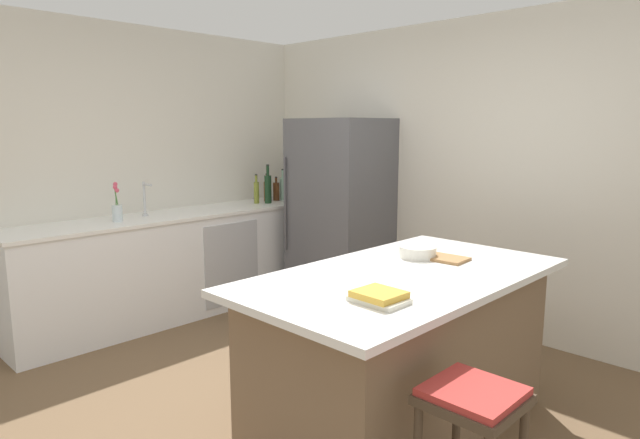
{
  "coord_description": "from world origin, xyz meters",
  "views": [
    {
      "loc": [
        2.24,
        -1.95,
        1.7
      ],
      "look_at": [
        -0.68,
        1.01,
        1.0
      ],
      "focal_mm": 30.52,
      "sensor_mm": 36.0,
      "label": 1
    }
  ],
  "objects_px": {
    "syrup_bottle": "(276,191)",
    "mixing_bowl": "(418,252)",
    "flower_vase": "(117,210)",
    "gin_bottle": "(283,188)",
    "sink_faucet": "(145,198)",
    "cutting_board": "(441,258)",
    "vinegar_bottle": "(294,188)",
    "wine_bottle": "(268,188)",
    "bar_stool": "(472,418)",
    "olive_oil_bottle": "(256,192)",
    "cookbook_stack": "(379,297)",
    "refrigerator": "(340,213)",
    "whiskey_bottle": "(267,190)",
    "kitchen_island": "(402,351)"
  },
  "relations": [
    {
      "from": "kitchen_island",
      "to": "flower_vase",
      "type": "distance_m",
      "value": 2.69
    },
    {
      "from": "vinegar_bottle",
      "to": "olive_oil_bottle",
      "type": "relative_size",
      "value": 1.08
    },
    {
      "from": "sink_faucet",
      "to": "whiskey_bottle",
      "type": "bearing_deg",
      "value": 90.43
    },
    {
      "from": "refrigerator",
      "to": "bar_stool",
      "type": "bearing_deg",
      "value": -38.03
    },
    {
      "from": "refrigerator",
      "to": "syrup_bottle",
      "type": "relative_size",
      "value": 7.08
    },
    {
      "from": "vinegar_bottle",
      "to": "sink_faucet",
      "type": "bearing_deg",
      "value": -93.42
    },
    {
      "from": "gin_bottle",
      "to": "vinegar_bottle",
      "type": "bearing_deg",
      "value": 63.38
    },
    {
      "from": "cookbook_stack",
      "to": "flower_vase",
      "type": "bearing_deg",
      "value": 177.95
    },
    {
      "from": "bar_stool",
      "to": "sink_faucet",
      "type": "height_order",
      "value": "sink_faucet"
    },
    {
      "from": "gin_bottle",
      "to": "syrup_bottle",
      "type": "relative_size",
      "value": 1.31
    },
    {
      "from": "flower_vase",
      "to": "mixing_bowl",
      "type": "relative_size",
      "value": 1.45
    },
    {
      "from": "flower_vase",
      "to": "wine_bottle",
      "type": "height_order",
      "value": "wine_bottle"
    },
    {
      "from": "kitchen_island",
      "to": "bar_stool",
      "type": "xyz_separation_m",
      "value": [
        0.72,
        -0.53,
        0.1
      ]
    },
    {
      "from": "bar_stool",
      "to": "syrup_bottle",
      "type": "relative_size",
      "value": 2.74
    },
    {
      "from": "flower_vase",
      "to": "wine_bottle",
      "type": "distance_m",
      "value": 1.59
    },
    {
      "from": "bar_stool",
      "to": "vinegar_bottle",
      "type": "bearing_deg",
      "value": 147.49
    },
    {
      "from": "vinegar_bottle",
      "to": "cutting_board",
      "type": "xyz_separation_m",
      "value": [
        2.56,
        -1.17,
        -0.14
      ]
    },
    {
      "from": "kitchen_island",
      "to": "olive_oil_bottle",
      "type": "distance_m",
      "value": 2.92
    },
    {
      "from": "whiskey_bottle",
      "to": "cutting_board",
      "type": "distance_m",
      "value": 2.81
    },
    {
      "from": "cutting_board",
      "to": "cookbook_stack",
      "type": "bearing_deg",
      "value": -74.6
    },
    {
      "from": "refrigerator",
      "to": "cutting_board",
      "type": "height_order",
      "value": "refrigerator"
    },
    {
      "from": "flower_vase",
      "to": "gin_bottle",
      "type": "bearing_deg",
      "value": 91.42
    },
    {
      "from": "flower_vase",
      "to": "vinegar_bottle",
      "type": "bearing_deg",
      "value": 89.7
    },
    {
      "from": "bar_stool",
      "to": "whiskey_bottle",
      "type": "bearing_deg",
      "value": 151.91
    },
    {
      "from": "gin_bottle",
      "to": "mixing_bowl",
      "type": "distance_m",
      "value": 2.74
    },
    {
      "from": "vinegar_bottle",
      "to": "cutting_board",
      "type": "relative_size",
      "value": 0.98
    },
    {
      "from": "sink_faucet",
      "to": "cutting_board",
      "type": "xyz_separation_m",
      "value": [
        2.66,
        0.51,
        -0.17
      ]
    },
    {
      "from": "syrup_bottle",
      "to": "wine_bottle",
      "type": "bearing_deg",
      "value": -62.68
    },
    {
      "from": "bar_stool",
      "to": "flower_vase",
      "type": "relative_size",
      "value": 2.12
    },
    {
      "from": "syrup_bottle",
      "to": "bar_stool",
      "type": "bearing_deg",
      "value": -29.53
    },
    {
      "from": "syrup_bottle",
      "to": "mixing_bowl",
      "type": "distance_m",
      "value": 2.72
    },
    {
      "from": "flower_vase",
      "to": "cookbook_stack",
      "type": "distance_m",
      "value": 2.82
    },
    {
      "from": "whiskey_bottle",
      "to": "mixing_bowl",
      "type": "relative_size",
      "value": 1.29
    },
    {
      "from": "bar_stool",
      "to": "whiskey_bottle",
      "type": "distance_m",
      "value": 3.91
    },
    {
      "from": "refrigerator",
      "to": "whiskey_bottle",
      "type": "xyz_separation_m",
      "value": [
        -0.93,
        -0.13,
        0.16
      ]
    },
    {
      "from": "refrigerator",
      "to": "vinegar_bottle",
      "type": "bearing_deg",
      "value": 168.97
    },
    {
      "from": "olive_oil_bottle",
      "to": "cookbook_stack",
      "type": "distance_m",
      "value": 3.28
    },
    {
      "from": "vinegar_bottle",
      "to": "whiskey_bottle",
      "type": "height_order",
      "value": "vinegar_bottle"
    },
    {
      "from": "kitchen_island",
      "to": "whiskey_bottle",
      "type": "relative_size",
      "value": 6.6
    },
    {
      "from": "sink_faucet",
      "to": "bar_stool",
      "type": "bearing_deg",
      "value": -7.21
    },
    {
      "from": "kitchen_island",
      "to": "flower_vase",
      "type": "bearing_deg",
      "value": -171.29
    },
    {
      "from": "refrigerator",
      "to": "mixing_bowl",
      "type": "distance_m",
      "value": 1.95
    },
    {
      "from": "bar_stool",
      "to": "flower_vase",
      "type": "xyz_separation_m",
      "value": [
        -3.32,
        0.13,
        0.47
      ]
    },
    {
      "from": "bar_stool",
      "to": "cookbook_stack",
      "type": "bearing_deg",
      "value": 176.52
    },
    {
      "from": "bar_stool",
      "to": "olive_oil_bottle",
      "type": "distance_m",
      "value": 3.77
    },
    {
      "from": "bar_stool",
      "to": "syrup_bottle",
      "type": "xyz_separation_m",
      "value": [
        -3.39,
        1.92,
        0.48
      ]
    },
    {
      "from": "gin_bottle",
      "to": "kitchen_island",
      "type": "bearing_deg",
      "value": -29.04
    },
    {
      "from": "flower_vase",
      "to": "mixing_bowl",
      "type": "xyz_separation_m",
      "value": [
        2.45,
        0.75,
        -0.08
      ]
    },
    {
      "from": "vinegar_bottle",
      "to": "gin_bottle",
      "type": "relative_size",
      "value": 0.97
    },
    {
      "from": "vinegar_bottle",
      "to": "cookbook_stack",
      "type": "distance_m",
      "value": 3.5
    }
  ]
}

